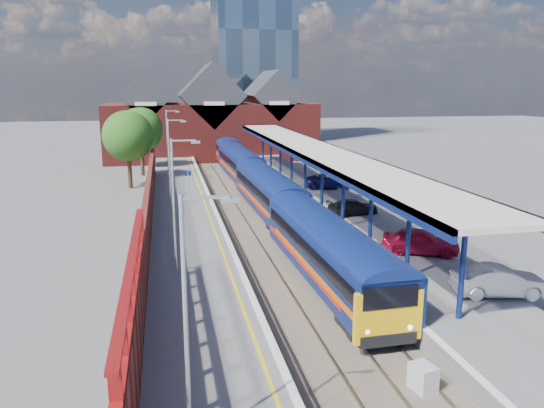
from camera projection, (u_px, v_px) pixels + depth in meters
The scene contains 25 objects.
ground at pixel (237, 195), 52.15m from camera, with size 240.00×240.00×0.00m, color #5B5B5E.
ballast_bed at pixel (254, 220), 42.59m from camera, with size 6.00×76.00×0.06m, color #473D33.
rails at pixel (254, 219), 42.57m from camera, with size 4.51×76.00×0.14m.
left_platform at pixel (185, 217), 41.41m from camera, with size 5.00×76.00×1.00m, color #565659.
right_platform at pixel (326, 210), 43.65m from camera, with size 6.00×76.00×1.00m, color #565659.
coping_left at pixel (215, 209), 41.75m from camera, with size 0.30×76.00×0.05m, color silver.
coping_right at pixel (292, 206), 42.98m from camera, with size 0.30×76.00×0.05m, color silver.
yellow_line at pixel (207, 210), 41.64m from camera, with size 0.14×76.00×0.01m, color yellow.
train at pixel (252, 174), 51.99m from camera, with size 3.19×65.96×3.45m.
canopy at pixel (314, 150), 44.38m from camera, with size 4.50×52.00×4.48m.
lamp_post_a at pixel (191, 310), 13.49m from camera, with size 1.48×0.18×7.00m.
lamp_post_b at pixel (176, 198), 26.88m from camera, with size 1.48×0.18×7.00m.
lamp_post_c at pixel (171, 157), 42.17m from camera, with size 1.48×0.18×7.00m.
lamp_post_d at pixel (168, 138), 57.47m from camera, with size 1.48×0.18×7.00m.
platform_sign at pixel (188, 181), 44.86m from camera, with size 0.55×0.08×2.50m.
brick_wall at pixel (148, 214), 34.30m from camera, with size 0.35×50.00×3.86m.
station_building at pixel (211, 121), 77.73m from camera, with size 30.00×12.12×13.78m.
glass_tower at pixel (252, 32), 97.49m from camera, with size 14.20×14.20×40.30m.
tree_near at pixel (129, 137), 54.62m from camera, with size 5.20×5.20×8.10m.
tree_far at pixel (142, 131), 62.46m from camera, with size 5.20×5.20×8.10m.
parked_car_red at pixel (420, 241), 30.76m from camera, with size 1.76×4.38×1.49m, color #AB0E2F.
parked_car_silver at pixel (500, 281), 24.54m from camera, with size 1.50×4.30×1.42m, color silver.
parked_car_dark at pixel (353, 207), 40.10m from camera, with size 1.62×3.99×1.16m, color black.
parked_car_blue at pixel (330, 181), 50.39m from camera, with size 2.22×4.82×1.34m, color navy.
relay_cabinet at pixel (423, 378), 18.64m from camera, with size 0.70×0.90×1.00m, color #A9ABAE.
Camera 1 is at (-6.84, -20.73, 10.57)m, focal length 35.00 mm.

